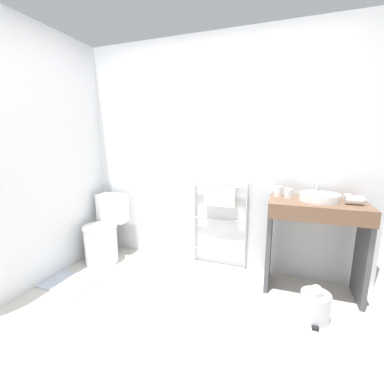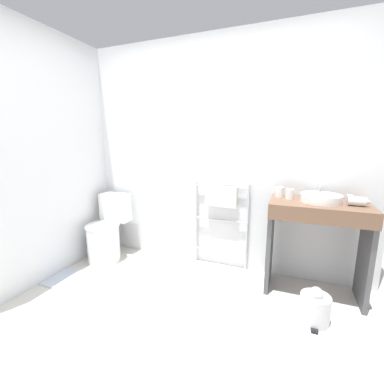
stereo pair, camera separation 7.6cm
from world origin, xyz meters
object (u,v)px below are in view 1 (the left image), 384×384
at_px(sink_basin, 319,197).
at_px(cup_near_edge, 288,193).
at_px(towel_radiator, 220,207).
at_px(trash_bin, 315,305).
at_px(toilet, 104,234).
at_px(cup_near_wall, 278,191).
at_px(hair_dryer, 354,200).

height_order(sink_basin, cup_near_edge, cup_near_edge).
height_order(towel_radiator, trash_bin, towel_radiator).
xyz_separation_m(towel_radiator, cup_near_edge, (0.70, -0.14, 0.23)).
distance_m(toilet, cup_near_edge, 2.13).
relative_size(sink_basin, cup_near_wall, 3.51).
bearing_deg(cup_near_edge, cup_near_wall, 145.04).
relative_size(sink_basin, cup_near_edge, 3.65).
height_order(cup_near_wall, hair_dryer, cup_near_wall).
bearing_deg(towel_radiator, cup_near_edge, -11.65).
distance_m(toilet, trash_bin, 2.32).
relative_size(toilet, sink_basin, 2.28).
bearing_deg(trash_bin, hair_dryer, 56.94).
bearing_deg(hair_dryer, cup_near_wall, 169.78).
bearing_deg(toilet, cup_near_edge, 4.63).
xyz_separation_m(cup_near_wall, cup_near_edge, (0.09, -0.07, -0.00)).
xyz_separation_m(towel_radiator, trash_bin, (0.95, -0.63, -0.58)).
relative_size(towel_radiator, hair_dryer, 5.35).
height_order(cup_near_edge, hair_dryer, cup_near_edge).
xyz_separation_m(towel_radiator, cup_near_wall, (0.61, -0.08, 0.23)).
xyz_separation_m(toilet, cup_near_wall, (1.94, 0.23, 0.61)).
bearing_deg(trash_bin, toilet, 172.01).
height_order(sink_basin, trash_bin, sink_basin).
bearing_deg(trash_bin, towel_radiator, 146.50).
bearing_deg(hair_dryer, toilet, -177.41).
bearing_deg(hair_dryer, trash_bin, -123.06).
height_order(towel_radiator, cup_near_edge, cup_near_edge).
height_order(sink_basin, cup_near_wall, cup_near_wall).
xyz_separation_m(hair_dryer, trash_bin, (-0.29, -0.44, -0.80)).
bearing_deg(towel_radiator, cup_near_wall, -7.43).
bearing_deg(toilet, sink_basin, 3.51).
relative_size(toilet, trash_bin, 2.60).
distance_m(sink_basin, hair_dryer, 0.28).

